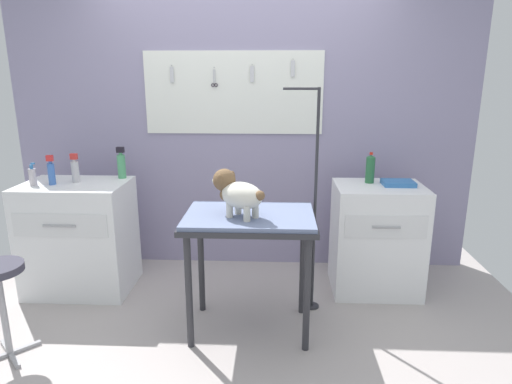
% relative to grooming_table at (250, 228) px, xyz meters
% --- Properties ---
extents(ground, '(4.40, 4.00, 0.04)m').
position_rel_grooming_table_xyz_m(ground, '(-0.13, -0.13, -0.75)').
color(ground, '#ACA2A0').
extents(rear_wall_panel, '(4.00, 0.09, 2.30)m').
position_rel_grooming_table_xyz_m(rear_wall_panel, '(-0.13, 1.15, 0.43)').
color(rear_wall_panel, '#9088AA').
rests_on(rear_wall_panel, ground).
extents(grooming_table, '(0.86, 0.58, 0.83)m').
position_rel_grooming_table_xyz_m(grooming_table, '(0.00, 0.00, 0.00)').
color(grooming_table, '#2D2D33').
rests_on(grooming_table, ground).
extents(grooming_arm, '(0.30, 0.11, 1.62)m').
position_rel_grooming_table_xyz_m(grooming_arm, '(0.44, 0.31, 0.03)').
color(grooming_arm, '#2D2D33').
rests_on(grooming_arm, ground).
extents(dog, '(0.38, 0.32, 0.29)m').
position_rel_grooming_table_xyz_m(dog, '(-0.08, -0.05, 0.26)').
color(dog, silver).
rests_on(dog, grooming_table).
extents(counter_left, '(0.80, 0.58, 0.88)m').
position_rel_grooming_table_xyz_m(counter_left, '(-1.40, 0.54, -0.29)').
color(counter_left, white).
rests_on(counter_left, ground).
extents(cabinet_right, '(0.68, 0.54, 0.87)m').
position_rel_grooming_table_xyz_m(cabinet_right, '(0.97, 0.63, -0.29)').
color(cabinet_right, white).
rests_on(cabinet_right, ground).
extents(spray_bottle_tall, '(0.05, 0.05, 0.23)m').
position_rel_grooming_table_xyz_m(spray_bottle_tall, '(-1.54, 0.49, 0.25)').
color(spray_bottle_tall, '#3A66B7').
rests_on(spray_bottle_tall, counter_left).
extents(shampoo_bottle, '(0.07, 0.07, 0.25)m').
position_rel_grooming_table_xyz_m(shampoo_bottle, '(-1.08, 0.73, 0.27)').
color(shampoo_bottle, '#4CA16A').
rests_on(shampoo_bottle, counter_left).
extents(conditioner_bottle, '(0.06, 0.05, 0.17)m').
position_rel_grooming_table_xyz_m(conditioner_bottle, '(-1.67, 0.46, 0.22)').
color(conditioner_bottle, '#B4ACB3').
rests_on(conditioner_bottle, counter_left).
extents(spray_bottle_short, '(0.06, 0.06, 0.23)m').
position_rel_grooming_table_xyz_m(spray_bottle_short, '(-1.39, 0.57, 0.25)').
color(spray_bottle_short, '#BCBBC0').
rests_on(spray_bottle_short, counter_left).
extents(soda_bottle, '(0.07, 0.07, 0.24)m').
position_rel_grooming_table_xyz_m(soda_bottle, '(0.91, 0.73, 0.25)').
color(soda_bottle, '#27653B').
rests_on(soda_bottle, cabinet_right).
extents(supply_tray, '(0.24, 0.18, 0.04)m').
position_rel_grooming_table_xyz_m(supply_tray, '(1.11, 0.65, 0.16)').
color(supply_tray, '#3572BA').
rests_on(supply_tray, cabinet_right).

